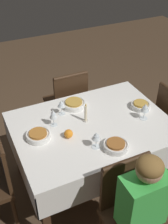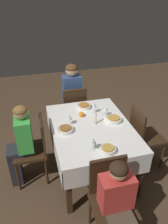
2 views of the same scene
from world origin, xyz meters
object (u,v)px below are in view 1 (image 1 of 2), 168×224
Objects in this scene: bowl_west at (38,135)px; wine_glass_east at (145,108)px; chair_south at (131,210)px; candle_centerpiece at (86,114)px; wine_glass_south at (96,136)px; wine_glass_west at (53,114)px; orange_fruit at (69,134)px; person_child_green at (146,220)px; bowl_east at (140,105)px; wine_glass_north at (61,104)px; bowl_south at (116,145)px; chair_north at (68,101)px; dining_table at (92,133)px; bowl_north at (74,104)px.

bowl_west is 0.92m from wine_glass_east.
candle_centerpiece is at bearing 88.37° from chair_south.
wine_glass_east is at bearing -9.11° from bowl_west.
wine_glass_west is at bearing 117.14° from wine_glass_south.
bowl_west is 1.21× the size of wine_glass_west.
wine_glass_west reaches higher than orange_fruit.
person_child_green is 0.85m from orange_fruit.
bowl_east is 0.72m from wine_glass_north.
orange_fruit reaches higher than bowl_east.
wine_glass_west is 1.05× the size of wine_glass_east.
chair_south is 0.19m from person_child_green.
bowl_east is 0.90× the size of bowl_south.
chair_north is 12.69× the size of orange_fruit.
chair_north is at bearing 114.23° from wine_glass_east.
person_child_green is 6.72× the size of wine_glass_west.
candle_centerpiece is at bearing -13.40° from wine_glass_west.
dining_table is 6.17× the size of bowl_north.
person_child_green is 0.67m from wine_glass_south.
person_child_green is 7.67× the size of wine_glass_north.
wine_glass_west is 0.78m from wine_glass_east.
chair_north is at bearing 52.67° from bowl_west.
bowl_west is 0.98m from bowl_east.
bowl_south is at bearing -44.24° from orange_fruit.
person_child_green is 1.16m from wine_glass_north.
dining_table is 8.07× the size of wine_glass_west.
person_child_green reaches higher than chair_north.
wine_glass_west is 0.44m from wine_glass_south.
chair_north reaches higher than wine_glass_north.
wine_glass_east is 0.47m from bowl_south.
wine_glass_east is 2.20× the size of orange_fruit.
orange_fruit is (0.05, -0.19, -0.08)m from wine_glass_west.
bowl_west is 1.27× the size of wine_glass_east.
wine_glass_east is 0.69m from orange_fruit.
person_child_green is (0.00, -0.16, 0.10)m from chair_south.
candle_centerpiece is (0.02, 0.95, 0.20)m from person_child_green.
wine_glass_south is at bearing -110.94° from dining_table.
wine_glass_north is at bearing 96.33° from person_child_green.
chair_north is 4.96× the size of candle_centerpiece.
dining_table is 0.50m from wine_glass_east.
chair_north is 4.19× the size of bowl_north.
chair_south is at bearing 90.00° from person_child_green.
chair_south reaches higher than dining_table.
bowl_south is (0.08, 0.39, 0.25)m from chair_south.
person_child_green reaches higher than bowl_east.
chair_south reaches higher than orange_fruit.
wine_glass_south is at bearing -62.86° from wine_glass_west.
chair_north reaches higher than wine_glass_south.
dining_table is at bearing 85.05° from chair_north.
chair_south is at bearing -129.13° from wine_glass_east.
bowl_west is at bearing 156.76° from orange_fruit.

